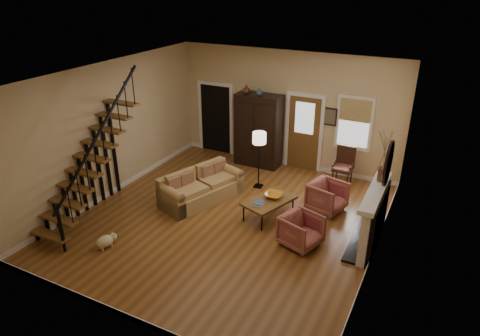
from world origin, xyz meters
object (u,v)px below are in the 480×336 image
at_px(armchair_right, 327,197).
at_px(side_chair, 343,167).
at_px(armchair_left, 301,231).
at_px(sofa, 201,186).
at_px(floor_lamp, 259,160).
at_px(coffee_table, 269,208).
at_px(armoire, 259,130).

relative_size(armchair_right, side_chair, 0.77).
relative_size(armchair_left, side_chair, 0.74).
bearing_deg(armchair_left, armchair_right, 15.86).
distance_m(armchair_left, side_chair, 3.17).
bearing_deg(sofa, side_chair, 59.92).
bearing_deg(side_chair, floor_lamp, -149.11).
bearing_deg(floor_lamp, sofa, -126.00).
xyz_separation_m(coffee_table, armchair_left, (1.03, -0.71, 0.11)).
distance_m(floor_lamp, side_chair, 2.25).
xyz_separation_m(coffee_table, armchair_right, (1.09, 0.93, 0.13)).
relative_size(armchair_right, floor_lamp, 0.52).
bearing_deg(armchair_left, floor_lamp, 61.24).
distance_m(armoire, sofa, 2.75).
xyz_separation_m(sofa, side_chair, (2.87, 2.45, 0.13)).
relative_size(sofa, coffee_table, 1.69).
height_order(armoire, coffee_table, armoire).
height_order(armchair_left, floor_lamp, floor_lamp).
bearing_deg(armoire, coffee_table, -60.72).
xyz_separation_m(armoire, floor_lamp, (0.63, -1.35, -0.29)).
xyz_separation_m(floor_lamp, side_chair, (1.92, 1.15, -0.25)).
xyz_separation_m(armoire, armchair_right, (2.58, -1.72, -0.69)).
bearing_deg(armchair_right, sofa, 123.04).
xyz_separation_m(coffee_table, side_chair, (1.06, 2.46, 0.28)).
bearing_deg(coffee_table, armchair_right, 40.48).
bearing_deg(side_chair, coffee_table, -113.35).
relative_size(armoire, side_chair, 2.06).
bearing_deg(armoire, sofa, -96.79).
xyz_separation_m(sofa, coffee_table, (1.81, -0.00, -0.15)).
relative_size(armoire, floor_lamp, 1.38).
distance_m(armchair_right, floor_lamp, 2.03).
bearing_deg(side_chair, sofa, -139.44).
height_order(sofa, side_chair, side_chair).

